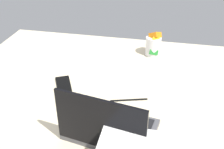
{
  "coord_description": "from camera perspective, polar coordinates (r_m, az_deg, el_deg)",
  "views": [
    {
      "loc": [
        -13.19,
        99.22,
        93.41
      ],
      "look_at": [
        10.2,
        -12.72,
        24.0
      ],
      "focal_mm": 44.34,
      "sensor_mm": 36.0,
      "label": 1
    }
  ],
  "objects": [
    {
      "name": "bed_mattress",
      "position": [
        1.31,
        3.27,
        -8.95
      ],
      "size": [
        180.0,
        140.0,
        18.0
      ],
      "primitive_type": "cube",
      "color": "beige",
      "rests_on": "ground"
    },
    {
      "name": "laptop",
      "position": [
        1.06,
        -0.67,
        -10.85
      ],
      "size": [
        36.55,
        28.48,
        23.0
      ],
      "rotation": [
        0.0,
        0.0,
        -0.18
      ],
      "color": "#4C4C51",
      "rests_on": "bed_mattress"
    },
    {
      "name": "snack_cup",
      "position": [
        1.65,
        8.52,
        6.01
      ],
      "size": [
        9.07,
        10.68,
        15.01
      ],
      "color": "silver",
      "rests_on": "bed_mattress"
    },
    {
      "name": "cell_phone",
      "position": [
        1.39,
        -9.98,
        -1.96
      ],
      "size": [
        12.32,
        15.56,
        0.8
      ],
      "primitive_type": "cube",
      "rotation": [
        0.0,
        0.0,
        0.46
      ],
      "color": "black",
      "rests_on": "bed_mattress"
    },
    {
      "name": "charger_cable",
      "position": [
        1.26,
        3.4,
        -5.25
      ],
      "size": [
        16.45,
        5.47,
        0.6
      ],
      "primitive_type": "cube",
      "rotation": [
        0.0,
        0.0,
        0.29
      ],
      "color": "black",
      "rests_on": "bed_mattress"
    }
  ]
}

